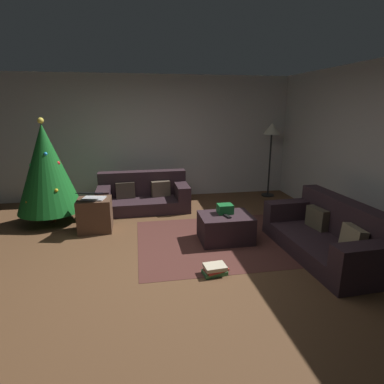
% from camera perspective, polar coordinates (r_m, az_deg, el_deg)
% --- Properties ---
extents(ground_plane, '(6.40, 6.40, 0.00)m').
position_cam_1_polar(ground_plane, '(4.22, -5.25, -12.29)').
color(ground_plane, brown).
extents(rear_partition, '(6.40, 0.12, 2.60)m').
position_cam_1_polar(rear_partition, '(6.91, -7.79, 9.76)').
color(rear_partition, '#BCB7B2').
rests_on(rear_partition, ground_plane).
extents(couch_left, '(1.73, 0.87, 0.71)m').
position_cam_1_polar(couch_left, '(6.21, -8.82, -0.58)').
color(couch_left, '#2D1E23').
rests_on(couch_left, ground_plane).
extents(couch_right, '(0.97, 1.92, 0.73)m').
position_cam_1_polar(couch_right, '(4.66, 23.94, -7.19)').
color(couch_right, '#2D1E23').
rests_on(couch_right, ground_plane).
extents(ottoman, '(0.76, 0.58, 0.40)m').
position_cam_1_polar(ottoman, '(4.73, 6.08, -6.48)').
color(ottoman, '#2D1E23').
rests_on(ottoman, ground_plane).
extents(gift_box, '(0.23, 0.19, 0.14)m').
position_cam_1_polar(gift_box, '(4.72, 6.04, -3.06)').
color(gift_box, '#19662D').
rests_on(gift_box, ottoman).
extents(tv_remote, '(0.09, 0.17, 0.02)m').
position_cam_1_polar(tv_remote, '(4.58, 6.42, -4.39)').
color(tv_remote, black).
rests_on(tv_remote, ottoman).
extents(christmas_tree, '(1.07, 1.07, 1.78)m').
position_cam_1_polar(christmas_tree, '(5.79, -24.97, 3.94)').
color(christmas_tree, brown).
rests_on(christmas_tree, ground_plane).
extents(side_table, '(0.52, 0.44, 0.53)m').
position_cam_1_polar(side_table, '(5.29, -17.23, -4.00)').
color(side_table, '#4C3323').
rests_on(side_table, ground_plane).
extents(laptop, '(0.42, 0.46, 0.17)m').
position_cam_1_polar(laptop, '(5.14, -17.73, -0.78)').
color(laptop, silver).
rests_on(laptop, side_table).
extents(book_stack, '(0.32, 0.23, 0.13)m').
position_cam_1_polar(book_stack, '(3.87, 4.23, -13.92)').
color(book_stack, '#387A47').
rests_on(book_stack, ground_plane).
extents(corner_lamp, '(0.36, 0.36, 1.62)m').
position_cam_1_polar(corner_lamp, '(7.06, 14.30, 10.16)').
color(corner_lamp, black).
rests_on(corner_lamp, ground_plane).
extents(area_rug, '(2.60, 2.00, 0.01)m').
position_cam_1_polar(area_rug, '(4.81, 6.02, -8.68)').
color(area_rug, '#4D2722').
rests_on(area_rug, ground_plane).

